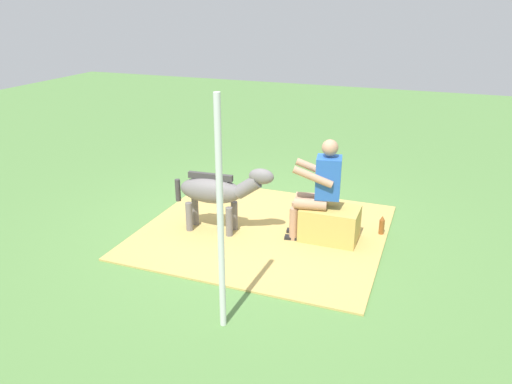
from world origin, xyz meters
name	(u,v)px	position (x,y,z in m)	size (l,w,h in m)	color
ground_plane	(252,228)	(0.00, 0.00, 0.00)	(24.00, 24.00, 0.00)	#568442
hay_patch	(264,231)	(-0.18, 0.05, 0.01)	(3.12, 2.88, 0.02)	tan
hay_bale	(330,224)	(-1.05, -0.01, 0.23)	(0.72, 0.48, 0.45)	tan
person_seated	(319,186)	(-0.89, 0.01, 0.73)	(0.70, 0.49, 1.33)	tan
pony_standing	(217,191)	(0.38, 0.27, 0.58)	(1.35, 0.38, 0.95)	slate
soda_bottle	(382,226)	(-1.66, -0.40, 0.14)	(0.07, 0.07, 0.28)	brown
tent_pole_left	(220,219)	(-0.51, 2.08, 1.11)	(0.06, 0.06, 2.21)	silver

